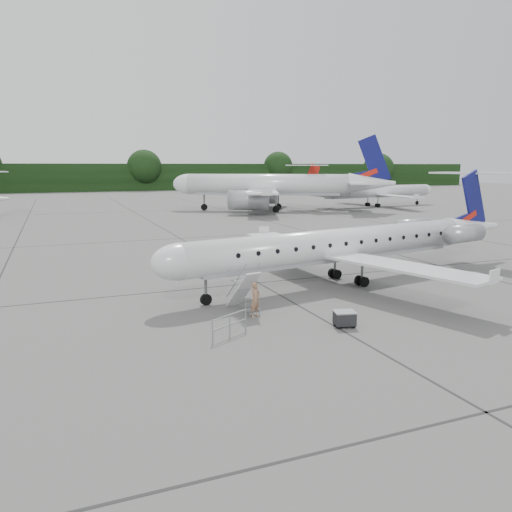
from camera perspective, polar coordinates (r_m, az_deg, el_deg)
name	(u,v)px	position (r m, az deg, el deg)	size (l,w,h in m)	color
ground	(364,298)	(29.40, 12.28, -4.69)	(320.00, 320.00, 0.00)	#626260
treeline	(112,177)	(154.28, -16.14, 8.63)	(260.00, 4.00, 8.00)	black
main_regional_jet	(338,229)	(31.84, 9.32, 3.06)	(27.64, 19.90, 7.09)	silver
airstair	(243,291)	(25.87, -1.48, -3.97)	(0.85, 2.08, 2.22)	silver
passenger	(255,300)	(24.94, -0.07, -5.00)	(0.66, 0.43, 1.81)	#8A654B
safety_railing	(230,326)	(22.31, -3.02, -7.97)	(2.20, 0.08, 1.00)	gray
baggage_cart	(345,318)	(23.98, 10.09, -7.04)	(0.94, 0.76, 0.82)	black
bg_narrowbody	(267,174)	(83.15, 1.29, 9.35)	(33.91, 24.41, 12.17)	silver
bg_regional_right	(378,185)	(95.10, 13.78, 7.84)	(29.47, 21.21, 7.73)	silver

